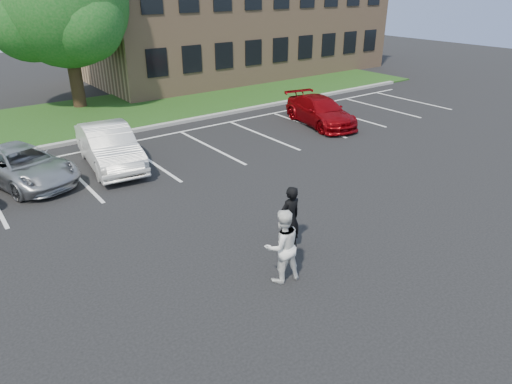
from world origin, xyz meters
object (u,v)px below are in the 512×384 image
(tree, at_px, (65,5))
(car_red_compact, at_px, (320,111))
(office_building, at_px, (238,15))
(car_silver_minivan, at_px, (22,165))
(man_black_suit, at_px, (290,218))
(man_white_shirt, at_px, (282,246))
(car_white_sedan, at_px, (109,146))

(tree, bearing_deg, car_red_compact, -51.74)
(office_building, distance_m, car_red_compact, 15.57)
(office_building, relative_size, car_silver_minivan, 4.87)
(office_building, height_order, car_silver_minivan, office_building)
(man_black_suit, height_order, car_silver_minivan, man_black_suit)
(car_silver_minivan, height_order, car_red_compact, car_red_compact)
(man_black_suit, xyz_separation_m, car_silver_minivan, (-4.60, 8.88, -0.25))
(car_red_compact, bearing_deg, tree, 139.84)
(office_building, height_order, car_red_compact, office_building)
(office_building, height_order, man_black_suit, office_building)
(tree, xyz_separation_m, car_silver_minivan, (-4.98, -9.62, -4.71))
(man_white_shirt, distance_m, car_silver_minivan, 10.45)
(office_building, distance_m, man_white_shirt, 27.69)
(car_white_sedan, bearing_deg, car_silver_minivan, -178.22)
(office_building, xyz_separation_m, man_white_shirt, (-14.85, -23.14, -3.25))
(office_building, xyz_separation_m, car_red_compact, (-5.07, -14.30, -3.49))
(tree, distance_m, car_white_sedan, 11.06)
(man_white_shirt, relative_size, car_white_sedan, 0.39)
(tree, xyz_separation_m, car_white_sedan, (-1.96, -9.88, -4.57))
(tree, bearing_deg, man_white_shirt, -94.19)
(office_building, bearing_deg, car_silver_minivan, -144.12)
(man_black_suit, relative_size, car_white_sedan, 0.38)
(man_black_suit, bearing_deg, office_building, -123.29)
(man_black_suit, height_order, car_white_sedan, man_black_suit)
(office_building, height_order, man_white_shirt, office_building)
(tree, relative_size, car_white_sedan, 1.86)
(tree, distance_m, car_silver_minivan, 11.81)
(tree, height_order, car_red_compact, tree)
(man_black_suit, distance_m, car_silver_minivan, 10.00)
(man_white_shirt, height_order, car_silver_minivan, man_white_shirt)
(man_black_suit, bearing_deg, car_red_compact, -139.31)
(man_black_suit, xyz_separation_m, car_red_compact, (8.74, 7.89, -0.22))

